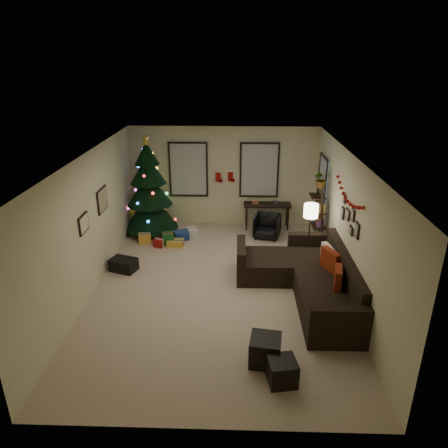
{
  "coord_description": "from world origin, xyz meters",
  "views": [
    {
      "loc": [
        0.36,
        -7.4,
        4.41
      ],
      "look_at": [
        0.1,
        0.6,
        1.15
      ],
      "focal_mm": 33.42,
      "sensor_mm": 36.0,
      "label": 1
    }
  ],
  "objects_px": {
    "sofa": "(309,279)",
    "desk": "(267,207)",
    "desk_chair": "(267,226)",
    "bookshelf": "(319,221)",
    "christmas_tree": "(149,193)"
  },
  "relations": [
    {
      "from": "sofa",
      "to": "desk",
      "type": "xyz_separation_m",
      "value": [
        -0.61,
        3.38,
        0.29
      ]
    },
    {
      "from": "christmas_tree",
      "to": "desk",
      "type": "xyz_separation_m",
      "value": [
        3.09,
        0.4,
        -0.49
      ]
    },
    {
      "from": "bookshelf",
      "to": "christmas_tree",
      "type": "bearing_deg",
      "value": 165.26
    },
    {
      "from": "desk",
      "to": "bookshelf",
      "type": "height_order",
      "value": "bookshelf"
    },
    {
      "from": "sofa",
      "to": "desk_chair",
      "type": "bearing_deg",
      "value": 103.3
    },
    {
      "from": "desk",
      "to": "sofa",
      "type": "bearing_deg",
      "value": -79.73
    },
    {
      "from": "christmas_tree",
      "to": "desk",
      "type": "relative_size",
      "value": 2.08
    },
    {
      "from": "christmas_tree",
      "to": "sofa",
      "type": "distance_m",
      "value": 4.82
    },
    {
      "from": "desk_chair",
      "to": "bookshelf",
      "type": "distance_m",
      "value": 1.52
    },
    {
      "from": "christmas_tree",
      "to": "sofa",
      "type": "bearing_deg",
      "value": -38.82
    },
    {
      "from": "bookshelf",
      "to": "desk",
      "type": "bearing_deg",
      "value": 126.48
    },
    {
      "from": "desk_chair",
      "to": "sofa",
      "type": "bearing_deg",
      "value": -63.35
    },
    {
      "from": "christmas_tree",
      "to": "desk",
      "type": "distance_m",
      "value": 3.16
    },
    {
      "from": "christmas_tree",
      "to": "desk",
      "type": "bearing_deg",
      "value": 7.39
    },
    {
      "from": "sofa",
      "to": "bookshelf",
      "type": "distance_m",
      "value": 2.0
    }
  ]
}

